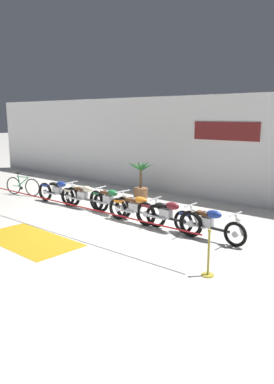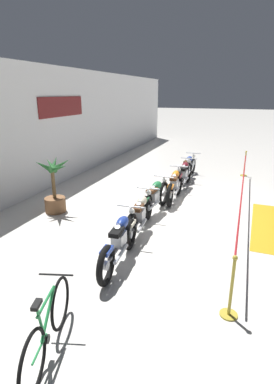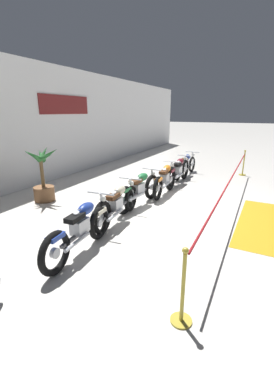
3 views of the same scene
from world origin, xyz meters
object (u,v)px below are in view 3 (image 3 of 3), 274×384
object	(u,v)px
motorcycle_cream_1	(117,205)
motorcycle_orange_3	(165,179)
motorcycle_blue_5	(186,165)
motorcycle_blue_0	(82,228)
motorcycle_green_2	(139,190)
potted_palm_left_of_row	(43,178)
stanchion_mid_left	(243,167)
motorcycle_maroon_4	(178,171)
stanchion_far_left	(223,198)

from	to	relation	value
motorcycle_cream_1	motorcycle_orange_3	size ratio (longest dim) A/B	1.06
motorcycle_blue_5	motorcycle_blue_0	bearing A→B (deg)	179.30
motorcycle_cream_1	motorcycle_green_2	size ratio (longest dim) A/B	1.08
potted_palm_left_of_row	stanchion_mid_left	distance (m)	7.87
motorcycle_blue_0	stanchion_mid_left	xyz separation A→B (m)	(7.89, -2.20, -0.12)
motorcycle_orange_3	stanchion_mid_left	xyz separation A→B (m)	(3.77, -2.06, -0.11)
motorcycle_maroon_4	potted_palm_left_of_row	size ratio (longest dim) A/B	1.48
motorcycle_green_2	potted_palm_left_of_row	xyz separation A→B (m)	(-0.86, 2.72, 0.21)
stanchion_far_left	motorcycle_cream_1	bearing A→B (deg)	108.61
motorcycle_blue_0	motorcycle_orange_3	size ratio (longest dim) A/B	1.03
motorcycle_cream_1	potted_palm_left_of_row	world-z (taller)	potted_palm_left_of_row
stanchion_mid_left	motorcycle_maroon_4	bearing A→B (deg)	141.44
motorcycle_green_2	stanchion_far_left	world-z (taller)	stanchion_far_left
motorcycle_orange_3	potted_palm_left_of_row	size ratio (longest dim) A/B	1.37
motorcycle_maroon_4	stanchion_mid_left	size ratio (longest dim) A/B	2.29
motorcycle_green_2	motorcycle_maroon_4	xyz separation A→B (m)	(2.68, -0.29, 0.01)
motorcycle_maroon_4	motorcycle_green_2	bearing A→B (deg)	173.89
stanchion_far_left	stanchion_mid_left	bearing A→B (deg)	-0.00
stanchion_far_left	stanchion_mid_left	distance (m)	5.74
motorcycle_cream_1	motorcycle_blue_5	size ratio (longest dim) A/B	1.00
motorcycle_blue_5	motorcycle_cream_1	bearing A→B (deg)	178.39
motorcycle_cream_1	motorcycle_maroon_4	distance (m)	3.98
motorcycle_cream_1	potted_palm_left_of_row	distance (m)	2.80
motorcycle_green_2	motorcycle_maroon_4	distance (m)	2.69
stanchion_far_left	motorcycle_orange_3	bearing A→B (deg)	46.44
potted_palm_left_of_row	stanchion_mid_left	world-z (taller)	potted_palm_left_of_row
motorcycle_maroon_4	potted_palm_left_of_row	bearing A→B (deg)	139.57
motorcycle_cream_1	stanchion_mid_left	size ratio (longest dim) A/B	2.24
motorcycle_cream_1	stanchion_mid_left	bearing A→B (deg)	-19.24
motorcycle_green_2	motorcycle_maroon_4	size ratio (longest dim) A/B	0.91
motorcycle_cream_1	potted_palm_left_of_row	bearing A→B (deg)	81.00
motorcycle_cream_1	motorcycle_blue_5	bearing A→B (deg)	-1.61
motorcycle_blue_5	stanchion_mid_left	size ratio (longest dim) A/B	2.25
motorcycle_orange_3	motorcycle_green_2	bearing A→B (deg)	170.51
stanchion_mid_left	motorcycle_green_2	bearing A→B (deg)	156.16
potted_palm_left_of_row	motorcycle_green_2	bearing A→B (deg)	-72.56
motorcycle_cream_1	stanchion_far_left	bearing A→B (deg)	-71.39
motorcycle_orange_3	stanchion_mid_left	distance (m)	4.30
motorcycle_blue_5	stanchion_far_left	size ratio (longest dim) A/B	0.27
motorcycle_blue_0	motorcycle_green_2	bearing A→B (deg)	2.10
motorcycle_blue_0	motorcycle_maroon_4	xyz separation A→B (m)	(5.37, -0.19, 0.00)
motorcycle_cream_1	motorcycle_maroon_4	world-z (taller)	motorcycle_maroon_4
motorcycle_orange_3	stanchion_far_left	xyz separation A→B (m)	(-1.96, -2.06, 0.25)
motorcycle_orange_3	motorcycle_maroon_4	bearing A→B (deg)	-2.20
motorcycle_cream_1	potted_palm_left_of_row	size ratio (longest dim) A/B	1.45
stanchion_far_left	stanchion_mid_left	world-z (taller)	same
motorcycle_maroon_4	motorcycle_blue_5	bearing A→B (deg)	4.64
motorcycle_green_2	stanchion_far_left	bearing A→B (deg)	-102.96
motorcycle_green_2	potted_palm_left_of_row	size ratio (longest dim) A/B	1.34
motorcycle_cream_1	motorcycle_maroon_4	size ratio (longest dim) A/B	0.98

